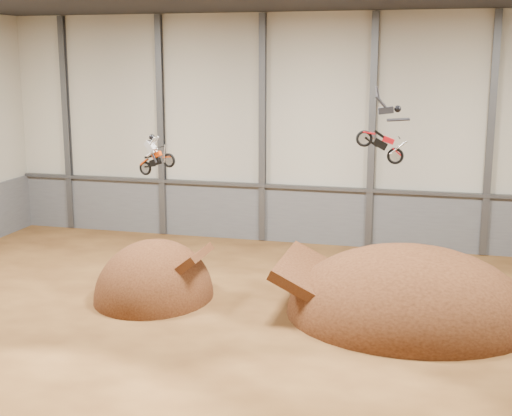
{
  "coord_description": "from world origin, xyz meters",
  "views": [
    {
      "loc": [
        7.4,
        -27.55,
        11.33
      ],
      "look_at": [
        -0.9,
        4.0,
        4.44
      ],
      "focal_mm": 50.0,
      "sensor_mm": 36.0,
      "label": 1
    }
  ],
  "objects": [
    {
      "name": "floor",
      "position": [
        0.0,
        0.0,
        0.0
      ],
      "size": [
        40.0,
        40.0,
        0.0
      ],
      "primitive_type": "plane",
      "color": "#4C2D14",
      "rests_on": "ground"
    },
    {
      "name": "back_wall",
      "position": [
        0.0,
        15.0,
        7.0
      ],
      "size": [
        40.0,
        0.1,
        14.0
      ],
      "primitive_type": "cube",
      "color": "#BBB7A6",
      "rests_on": "ground"
    },
    {
      "name": "lower_band_back",
      "position": [
        0.0,
        14.9,
        1.75
      ],
      "size": [
        39.8,
        0.18,
        3.5
      ],
      "primitive_type": "cube",
      "color": "#5C5E64",
      "rests_on": "ground"
    },
    {
      "name": "steel_rail",
      "position": [
        0.0,
        14.75,
        3.55
      ],
      "size": [
        39.8,
        0.35,
        0.2
      ],
      "primitive_type": "cube",
      "color": "#47494F",
      "rests_on": "lower_band_back"
    },
    {
      "name": "steel_column_0",
      "position": [
        -16.67,
        14.8,
        7.0
      ],
      "size": [
        0.4,
        0.36,
        13.9
      ],
      "primitive_type": "cube",
      "color": "#47494F",
      "rests_on": "ground"
    },
    {
      "name": "steel_column_1",
      "position": [
        -10.0,
        14.8,
        7.0
      ],
      "size": [
        0.4,
        0.36,
        13.9
      ],
      "primitive_type": "cube",
      "color": "#47494F",
      "rests_on": "ground"
    },
    {
      "name": "steel_column_2",
      "position": [
        -3.33,
        14.8,
        7.0
      ],
      "size": [
        0.4,
        0.36,
        13.9
      ],
      "primitive_type": "cube",
      "color": "#47494F",
      "rests_on": "ground"
    },
    {
      "name": "steel_column_3",
      "position": [
        3.33,
        14.8,
        7.0
      ],
      "size": [
        0.4,
        0.36,
        13.9
      ],
      "primitive_type": "cube",
      "color": "#47494F",
      "rests_on": "ground"
    },
    {
      "name": "steel_column_4",
      "position": [
        10.0,
        14.8,
        7.0
      ],
      "size": [
        0.4,
        0.36,
        13.9
      ],
      "primitive_type": "cube",
      "color": "#47494F",
      "rests_on": "ground"
    },
    {
      "name": "takeoff_ramp",
      "position": [
        -5.68,
        2.88,
        0.0
      ],
      "size": [
        5.61,
        6.47,
        5.61
      ],
      "primitive_type": "ellipsoid",
      "color": "#371B0D",
      "rests_on": "ground"
    },
    {
      "name": "landing_ramp",
      "position": [
        6.3,
        3.39,
        0.0
      ],
      "size": [
        10.93,
        9.67,
        6.31
      ],
      "primitive_type": "ellipsoid",
      "color": "#371B0D",
      "rests_on": "ground"
    },
    {
      "name": "fmx_rider_a",
      "position": [
        -5.39,
        3.18,
        7.08
      ],
      "size": [
        2.7,
        1.36,
        2.46
      ],
      "primitive_type": null,
      "rotation": [
        0.0,
        -0.33,
        -0.23
      ],
      "color": "#DC3C07"
    },
    {
      "name": "fmx_rider_b",
      "position": [
        4.66,
        2.93,
        8.55
      ],
      "size": [
        3.86,
        1.35,
        3.61
      ],
      "primitive_type": null,
      "rotation": [
        0.0,
        0.5,
        0.14
      ],
      "color": "red"
    }
  ]
}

